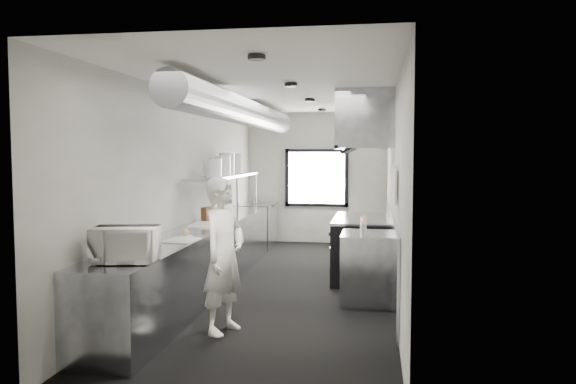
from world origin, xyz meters
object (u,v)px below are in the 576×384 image
at_px(exhaust_hood, 366,123).
at_px(plate_stack_c, 227,164).
at_px(pass_shelf, 226,177).
at_px(small_plate, 186,236).
at_px(plate_stack_a, 214,168).
at_px(squeeze_bottle_b, 364,228).
at_px(prep_counter, 201,259).
at_px(squeeze_bottle_a, 362,230).
at_px(microwave, 125,244).
at_px(knife_block, 207,214).
at_px(line_cook, 224,255).
at_px(deli_tub_a, 131,246).
at_px(plate_stack_d, 235,163).
at_px(plate_stack_b, 223,166).
at_px(bottle_station, 367,268).
at_px(far_work_table, 257,225).
at_px(squeeze_bottle_c, 363,226).
at_px(cutting_board, 208,225).
at_px(squeeze_bottle_e, 364,223).
at_px(squeeze_bottle_d, 362,224).
at_px(deli_tub_b, 126,247).
at_px(range, 361,248).

relative_size(exhaust_hood, plate_stack_c, 6.02).
bearing_deg(pass_shelf, small_plate, -86.62).
height_order(plate_stack_a, squeeze_bottle_b, plate_stack_a).
xyz_separation_m(prep_counter, squeeze_bottle_a, (2.25, -0.54, 0.53)).
distance_m(microwave, knife_block, 3.19).
height_order(line_cook, small_plate, line_cook).
distance_m(deli_tub_a, plate_stack_d, 4.14).
bearing_deg(plate_stack_b, deli_tub_a, -92.35).
xyz_separation_m(plate_stack_b, squeeze_bottle_b, (2.29, -1.62, -0.74)).
bearing_deg(plate_stack_c, line_cook, -75.35).
relative_size(pass_shelf, knife_block, 14.10).
relative_size(line_cook, squeeze_bottle_a, 10.21).
distance_m(bottle_station, plate_stack_a, 2.81).
distance_m(prep_counter, far_work_table, 3.70).
bearing_deg(squeeze_bottle_c, plate_stack_c, 142.27).
height_order(exhaust_hood, cutting_board, exhaust_hood).
bearing_deg(squeeze_bottle_e, prep_counter, -176.56).
bearing_deg(cutting_board, squeeze_bottle_a, -18.66).
relative_size(plate_stack_b, squeeze_bottle_e, 1.74).
xyz_separation_m(prep_counter, line_cook, (0.80, -1.66, 0.38)).
xyz_separation_m(plate_stack_a, squeeze_bottle_d, (2.26, -0.82, -0.71)).
xyz_separation_m(microwave, squeeze_bottle_c, (2.18, 2.30, -0.08)).
distance_m(squeeze_bottle_b, squeeze_bottle_c, 0.15).
relative_size(prep_counter, squeeze_bottle_e, 32.73).
distance_m(prep_counter, squeeze_bottle_c, 2.32).
bearing_deg(deli_tub_b, prep_counter, 85.51).
distance_m(plate_stack_b, squeeze_bottle_d, 2.74).
distance_m(plate_stack_a, plate_stack_b, 0.53).
distance_m(plate_stack_a, squeeze_bottle_a, 2.72).
relative_size(cutting_board, squeeze_bottle_a, 3.90).
distance_m(pass_shelf, deli_tub_a, 3.41).
bearing_deg(squeeze_bottle_c, squeeze_bottle_b, -86.26).
height_order(range, knife_block, knife_block).
distance_m(plate_stack_d, squeeze_bottle_e, 3.20).
xyz_separation_m(prep_counter, squeeze_bottle_b, (2.26, -0.33, 0.54)).
height_order(bottle_station, cutting_board, cutting_board).
distance_m(exhaust_hood, plate_stack_d, 2.60).
distance_m(cutting_board, plate_stack_d, 2.18).
xyz_separation_m(microwave, squeeze_bottle_e, (2.19, 2.61, -0.07)).
bearing_deg(bottle_station, deli_tub_a, -146.07).
bearing_deg(plate_stack_c, squeeze_bottle_c, -37.73).
bearing_deg(squeeze_bottle_a, line_cook, -142.36).
height_order(deli_tub_b, cutting_board, deli_tub_b).
bearing_deg(line_cook, range, -6.42).
distance_m(prep_counter, squeeze_bottle_a, 2.37).
bearing_deg(knife_block, plate_stack_a, 38.43).
bearing_deg(squeeze_bottle_c, deli_tub_a, -145.15).
bearing_deg(range, deli_tub_a, -127.55).
bearing_deg(squeeze_bottle_a, prep_counter, 166.43).
height_order(bottle_station, squeeze_bottle_a, squeeze_bottle_a).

